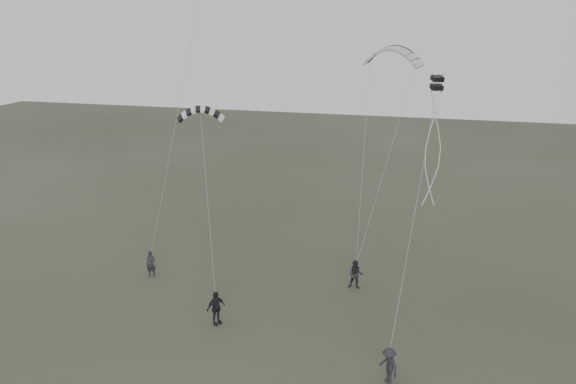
% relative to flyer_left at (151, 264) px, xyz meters
% --- Properties ---
extents(ground, '(140.00, 140.00, 0.00)m').
position_rel_flyer_left_xyz_m(ground, '(7.95, -4.63, -0.87)').
color(ground, '#2F3725').
rests_on(ground, ground).
extents(flyer_left, '(0.70, 0.52, 1.75)m').
position_rel_flyer_left_xyz_m(flyer_left, '(0.00, 0.00, 0.00)').
color(flyer_left, black).
rests_on(flyer_left, ground).
extents(flyer_right, '(0.92, 0.73, 1.86)m').
position_rel_flyer_left_xyz_m(flyer_right, '(13.18, 1.59, 0.06)').
color(flyer_right, black).
rests_on(flyer_right, ground).
extents(flyer_center, '(1.06, 1.21, 1.96)m').
position_rel_flyer_left_xyz_m(flyer_center, '(6.28, -4.56, 0.11)').
color(flyer_center, black).
rests_on(flyer_center, ground).
extents(flyer_far, '(1.27, 1.30, 1.79)m').
position_rel_flyer_left_xyz_m(flyer_far, '(15.92, -7.48, 0.02)').
color(flyer_far, '#222327').
rests_on(flyer_far, ground).
extents(kite_pale_large, '(4.46, 2.88, 1.90)m').
position_rel_flyer_left_xyz_m(kite_pale_large, '(14.18, 9.30, 13.34)').
color(kite_pale_large, '#AFB2B4').
rests_on(kite_pale_large, flyer_right).
extents(kite_striped, '(2.73, 1.76, 1.20)m').
position_rel_flyer_left_xyz_m(kite_striped, '(4.35, -0.88, 10.44)').
color(kite_striped, black).
rests_on(kite_striped, flyer_center).
extents(kite_box, '(0.76, 0.82, 0.76)m').
position_rel_flyer_left_xyz_m(kite_box, '(17.16, -0.19, 12.18)').
color(kite_box, black).
rests_on(kite_box, flyer_far).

